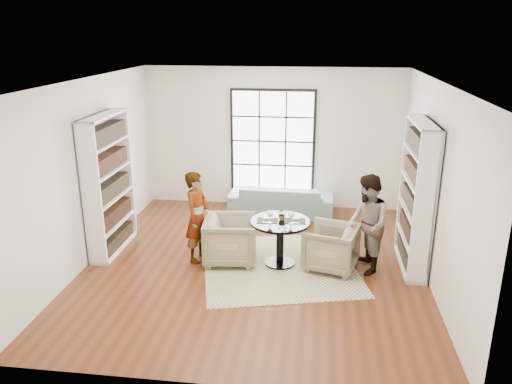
# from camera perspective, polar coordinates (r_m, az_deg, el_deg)

# --- Properties ---
(ground) EXTENTS (6.00, 6.00, 0.00)m
(ground) POSITION_cam_1_polar(r_m,az_deg,el_deg) (8.41, -0.17, -8.24)
(ground) COLOR #612B16
(room_shell) EXTENTS (6.00, 6.01, 6.00)m
(room_shell) POSITION_cam_1_polar(r_m,az_deg,el_deg) (8.44, 0.31, 1.06)
(room_shell) COLOR silver
(room_shell) RESTS_ON ground
(rug) EXTENTS (2.97, 2.97, 0.01)m
(rug) POSITION_cam_1_polar(r_m,az_deg,el_deg) (8.36, 2.63, -8.40)
(rug) COLOR beige
(rug) RESTS_ON ground
(pedestal_table) EXTENTS (0.97, 0.97, 0.77)m
(pedestal_table) POSITION_cam_1_polar(r_m,az_deg,el_deg) (8.19, 2.78, -4.70)
(pedestal_table) COLOR black
(pedestal_table) RESTS_ON ground
(sofa) EXTENTS (2.19, 0.90, 0.63)m
(sofa) POSITION_cam_1_polar(r_m,az_deg,el_deg) (10.52, 2.89, -0.85)
(sofa) COLOR slate
(sofa) RESTS_ON ground
(armchair_left) EXTENTS (0.95, 0.92, 0.78)m
(armchair_left) POSITION_cam_1_polar(r_m,az_deg,el_deg) (8.36, -2.94, -5.47)
(armchair_left) COLOR tan
(armchair_left) RESTS_ON ground
(armchair_right) EXTENTS (0.99, 0.97, 0.74)m
(armchair_right) POSITION_cam_1_polar(r_m,az_deg,el_deg) (8.22, 8.53, -6.29)
(armchair_right) COLOR tan
(armchair_right) RESTS_ON ground
(person_left) EXTENTS (0.49, 0.63, 1.55)m
(person_left) POSITION_cam_1_polar(r_m,az_deg,el_deg) (8.33, -6.71, -2.84)
(person_left) COLOR gray
(person_left) RESTS_ON ground
(person_right) EXTENTS (0.75, 0.89, 1.60)m
(person_right) POSITION_cam_1_polar(r_m,az_deg,el_deg) (8.08, 12.58, -3.63)
(person_right) COLOR gray
(person_right) RESTS_ON ground
(placemat_left) EXTENTS (0.35, 0.28, 0.01)m
(placemat_left) POSITION_cam_1_polar(r_m,az_deg,el_deg) (8.10, 1.33, -3.29)
(placemat_left) COLOR black
(placemat_left) RESTS_ON pedestal_table
(placemat_right) EXTENTS (0.35, 0.28, 0.01)m
(placemat_right) POSITION_cam_1_polar(r_m,az_deg,el_deg) (8.11, 4.49, -3.32)
(placemat_right) COLOR black
(placemat_right) RESTS_ON pedestal_table
(cutlery_left) EXTENTS (0.15, 0.23, 0.01)m
(cutlery_left) POSITION_cam_1_polar(r_m,az_deg,el_deg) (8.10, 1.33, -3.24)
(cutlery_left) COLOR silver
(cutlery_left) RESTS_ON placemat_left
(cutlery_right) EXTENTS (0.15, 0.23, 0.01)m
(cutlery_right) POSITION_cam_1_polar(r_m,az_deg,el_deg) (8.11, 4.49, -3.27)
(cutlery_right) COLOR silver
(cutlery_right) RESTS_ON placemat_right
(wine_glass_left) EXTENTS (0.10, 0.10, 0.21)m
(wine_glass_left) POSITION_cam_1_polar(r_m,az_deg,el_deg) (7.96, 1.61, -2.54)
(wine_glass_left) COLOR silver
(wine_glass_left) RESTS_ON pedestal_table
(wine_glass_right) EXTENTS (0.10, 0.10, 0.21)m
(wine_glass_right) POSITION_cam_1_polar(r_m,az_deg,el_deg) (7.94, 4.04, -2.65)
(wine_glass_right) COLOR silver
(wine_glass_right) RESTS_ON pedestal_table
(flower_centerpiece) EXTENTS (0.20, 0.18, 0.20)m
(flower_centerpiece) POSITION_cam_1_polar(r_m,az_deg,el_deg) (8.12, 3.03, -2.53)
(flower_centerpiece) COLOR gray
(flower_centerpiece) RESTS_ON pedestal_table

